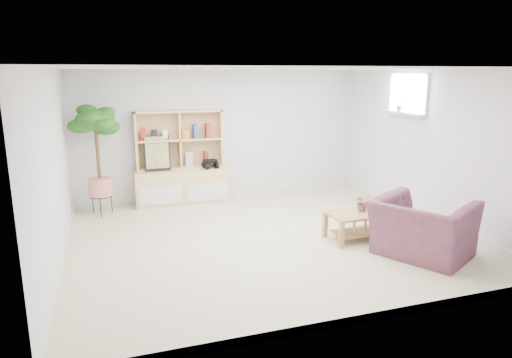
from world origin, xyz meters
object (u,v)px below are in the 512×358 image
object	(u,v)px
storage_unit	(181,158)
coffee_table	(361,226)
armchair	(423,225)
floor_tree	(98,161)

from	to	relation	value
storage_unit	coffee_table	distance (m)	3.52
coffee_table	armchair	xyz separation A→B (m)	(0.41, -0.80, 0.23)
storage_unit	coffee_table	xyz separation A→B (m)	(2.14, -2.71, -0.64)
coffee_table	floor_tree	world-z (taller)	floor_tree
storage_unit	armchair	size ratio (longest dim) A/B	1.45
storage_unit	armchair	bearing A→B (deg)	-54.00
floor_tree	storage_unit	bearing A→B (deg)	12.75
floor_tree	armchair	size ratio (longest dim) A/B	1.59
storage_unit	coffee_table	size ratio (longest dim) A/B	1.73
coffee_table	floor_tree	bearing A→B (deg)	144.75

